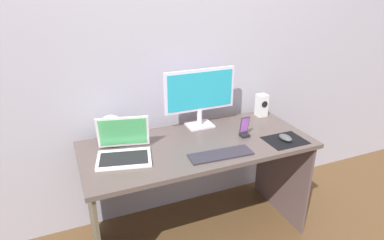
{
  "coord_description": "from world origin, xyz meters",
  "views": [
    {
      "loc": [
        -0.76,
        -1.72,
        1.67
      ],
      "look_at": [
        -0.05,
        -0.02,
        0.89
      ],
      "focal_mm": 31.28,
      "sensor_mm": 36.0,
      "label": 1
    }
  ],
  "objects": [
    {
      "name": "ground_plane",
      "position": [
        0.0,
        0.0,
        0.0
      ],
      "size": [
        8.0,
        8.0,
        0.0
      ],
      "primitive_type": "plane",
      "color": "brown"
    },
    {
      "name": "wall_back",
      "position": [
        0.0,
        0.4,
        1.25
      ],
      "size": [
        6.0,
        0.04,
        2.5
      ],
      "primitive_type": "cube",
      "color": "#A7A4B3",
      "rests_on": "ground_plane"
    },
    {
      "name": "desk",
      "position": [
        0.0,
        0.0,
        0.57
      ],
      "size": [
        1.45,
        0.64,
        0.71
      ],
      "color": "#544842",
      "rests_on": "ground_plane"
    },
    {
      "name": "monitor",
      "position": [
        0.12,
        0.24,
        0.95
      ],
      "size": [
        0.5,
        0.14,
        0.41
      ],
      "color": "silver",
      "rests_on": "desk"
    },
    {
      "name": "speaker_right",
      "position": [
        0.62,
        0.23,
        0.8
      ],
      "size": [
        0.07,
        0.07,
        0.17
      ],
      "color": "silver",
      "rests_on": "desk"
    },
    {
      "name": "laptop",
      "position": [
        -0.46,
        0.01,
        0.76
      ],
      "size": [
        0.36,
        0.32,
        0.22
      ],
      "color": "white",
      "rests_on": "desk"
    },
    {
      "name": "fishbowl",
      "position": [
        -0.49,
        0.23,
        0.8
      ],
      "size": [
        0.18,
        0.18,
        0.18
      ],
      "primitive_type": "sphere",
      "color": "silver",
      "rests_on": "desk"
    },
    {
      "name": "keyboard_external",
      "position": [
        0.06,
        -0.2,
        0.72
      ],
      "size": [
        0.39,
        0.14,
        0.01
      ],
      "primitive_type": "cube",
      "rotation": [
        0.0,
        0.0,
        -0.06
      ],
      "color": "#2C2831",
      "rests_on": "desk"
    },
    {
      "name": "mousepad",
      "position": [
        0.53,
        -0.19,
        0.72
      ],
      "size": [
        0.25,
        0.2,
        0.0
      ],
      "primitive_type": "cube",
      "color": "black",
      "rests_on": "desk"
    },
    {
      "name": "mouse",
      "position": [
        0.53,
        -0.19,
        0.74
      ],
      "size": [
        0.07,
        0.11,
        0.04
      ],
      "primitive_type": "ellipsoid",
      "rotation": [
        0.0,
        0.0,
        0.12
      ],
      "color": "#444849",
      "rests_on": "mousepad"
    },
    {
      "name": "phone_in_dock",
      "position": [
        0.32,
        -0.03,
        0.76
      ],
      "size": [
        0.06,
        0.05,
        0.14
      ],
      "color": "black",
      "rests_on": "desk"
    }
  ]
}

